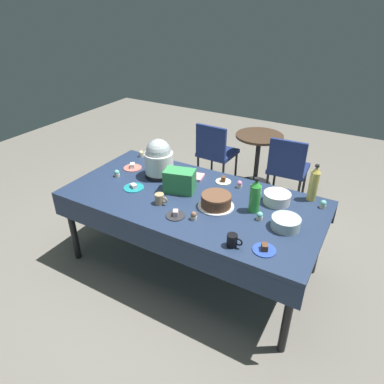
{
  "coord_description": "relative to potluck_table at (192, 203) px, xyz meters",
  "views": [
    {
      "loc": [
        1.26,
        -2.18,
        2.25
      ],
      "look_at": [
        0.0,
        0.0,
        0.8
      ],
      "focal_mm": 32.12,
      "sensor_mm": 36.0,
      "label": 1
    }
  ],
  "objects": [
    {
      "name": "ground",
      "position": [
        0.0,
        0.0,
        -0.69
      ],
      "size": [
        9.0,
        9.0,
        0.0
      ],
      "primitive_type": "plane",
      "color": "slate"
    },
    {
      "name": "potluck_table",
      "position": [
        0.0,
        0.0,
        0.0
      ],
      "size": [
        2.2,
        1.1,
        0.75
      ],
      "color": "navy",
      "rests_on": "ground"
    },
    {
      "name": "frosted_layer_cake",
      "position": [
        0.25,
        -0.04,
        0.12
      ],
      "size": [
        0.3,
        0.3,
        0.11
      ],
      "color": "silver",
      "rests_on": "potluck_table"
    },
    {
      "name": "slow_cooker",
      "position": [
        -0.47,
        0.19,
        0.23
      ],
      "size": [
        0.28,
        0.28,
        0.37
      ],
      "color": "black",
      "rests_on": "potluck_table"
    },
    {
      "name": "glass_salad_bowl",
      "position": [
        0.82,
        -0.04,
        0.1
      ],
      "size": [
        0.22,
        0.22,
        0.09
      ],
      "primitive_type": "cylinder",
      "color": "#B2C6BC",
      "rests_on": "potluck_table"
    },
    {
      "name": "ceramic_snack_bowl",
      "position": [
        0.65,
        0.27,
        0.11
      ],
      "size": [
        0.22,
        0.22,
        0.09
      ],
      "primitive_type": "cylinder",
      "color": "silver",
      "rests_on": "potluck_table"
    },
    {
      "name": "dessert_plate_teal",
      "position": [
        -0.53,
        -0.12,
        0.07
      ],
      "size": [
        0.18,
        0.18,
        0.04
      ],
      "color": "teal",
      "rests_on": "potluck_table"
    },
    {
      "name": "dessert_plate_coral",
      "position": [
        -0.79,
        0.19,
        0.07
      ],
      "size": [
        0.18,
        0.18,
        0.05
      ],
      "color": "#E07266",
      "rests_on": "potluck_table"
    },
    {
      "name": "dessert_plate_cobalt",
      "position": [
        0.77,
        -0.37,
        0.07
      ],
      "size": [
        0.16,
        0.16,
        0.05
      ],
      "color": "#2D4CB2",
      "rests_on": "potluck_table"
    },
    {
      "name": "dessert_plate_cream",
      "position": [
        0.11,
        0.38,
        0.08
      ],
      "size": [
        0.14,
        0.14,
        0.06
      ],
      "color": "beige",
      "rests_on": "potluck_table"
    },
    {
      "name": "dessert_plate_charcoal",
      "position": [
        0.03,
        -0.31,
        0.07
      ],
      "size": [
        0.15,
        0.15,
        0.05
      ],
      "color": "#2D2D33",
      "rests_on": "potluck_table"
    },
    {
      "name": "cupcake_mint",
      "position": [
        -0.89,
        0.46,
        0.09
      ],
      "size": [
        0.05,
        0.05,
        0.07
      ],
      "color": "beige",
      "rests_on": "potluck_table"
    },
    {
      "name": "cupcake_vanilla",
      "position": [
        0.18,
        -0.28,
        0.09
      ],
      "size": [
        0.05,
        0.05,
        0.07
      ],
      "color": "beige",
      "rests_on": "potluck_table"
    },
    {
      "name": "cupcake_cocoa",
      "position": [
        0.62,
        -0.03,
        0.09
      ],
      "size": [
        0.05,
        0.05,
        0.07
      ],
      "color": "beige",
      "rests_on": "potluck_table"
    },
    {
      "name": "cupcake_rose",
      "position": [
        0.28,
        0.36,
        0.09
      ],
      "size": [
        0.05,
        0.05,
        0.07
      ],
      "color": "beige",
      "rests_on": "potluck_table"
    },
    {
      "name": "cupcake_lemon",
      "position": [
        -0.81,
        -0.02,
        0.09
      ],
      "size": [
        0.05,
        0.05,
        0.07
      ],
      "color": "beige",
      "rests_on": "potluck_table"
    },
    {
      "name": "cupcake_berry",
      "position": [
        1.0,
        0.38,
        0.09
      ],
      "size": [
        0.05,
        0.05,
        0.07
      ],
      "color": "beige",
      "rests_on": "potluck_table"
    },
    {
      "name": "soda_bottle_lime_soda",
      "position": [
        0.53,
        0.06,
        0.2
      ],
      "size": [
        0.09,
        0.09,
        0.29
      ],
      "color": "green",
      "rests_on": "potluck_table"
    },
    {
      "name": "soda_bottle_ginger_ale",
      "position": [
        0.89,
        0.47,
        0.21
      ],
      "size": [
        0.08,
        0.08,
        0.32
      ],
      "color": "gold",
      "rests_on": "potluck_table"
    },
    {
      "name": "coffee_mug_black",
      "position": [
        0.57,
        -0.43,
        0.11
      ],
      "size": [
        0.12,
        0.07,
        0.09
      ],
      "color": "black",
      "rests_on": "potluck_table"
    },
    {
      "name": "coffee_mug_tan",
      "position": [
        -0.18,
        -0.22,
        0.11
      ],
      "size": [
        0.12,
        0.08,
        0.09
      ],
      "color": "tan",
      "rests_on": "potluck_table"
    },
    {
      "name": "soda_carton",
      "position": [
        -0.15,
        0.04,
        0.16
      ],
      "size": [
        0.29,
        0.22,
        0.2
      ],
      "primitive_type": "cube",
      "rotation": [
        0.0,
        0.0,
        0.26
      ],
      "color": "#338C4C",
      "rests_on": "potluck_table"
    },
    {
      "name": "paper_napkin_stack",
      "position": [
        -0.15,
        0.32,
        0.07
      ],
      "size": [
        0.16,
        0.16,
        0.02
      ],
      "primitive_type": "cube",
      "rotation": [
        0.0,
        0.0,
        0.19
      ],
      "color": "pink",
      "rests_on": "potluck_table"
    },
    {
      "name": "maroon_chair_left",
      "position": [
        -0.55,
        1.57,
        -0.2
      ],
      "size": [
        0.46,
        0.46,
        0.85
      ],
      "color": "navy",
      "rests_on": "ground"
    },
    {
      "name": "maroon_chair_right",
      "position": [
        0.4,
        1.57,
        -0.2
      ],
      "size": [
        0.46,
        0.46,
        0.85
      ],
      "color": "navy",
      "rests_on": "ground"
    },
    {
      "name": "round_cafe_table",
      "position": [
        -0.05,
        1.79,
        -0.19
      ],
      "size": [
        0.6,
        0.6,
        0.72
      ],
      "color": "#473323",
      "rests_on": "ground"
    }
  ]
}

